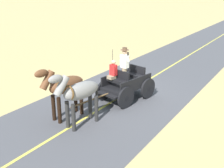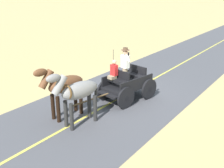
{
  "view_description": "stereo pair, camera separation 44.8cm",
  "coord_description": "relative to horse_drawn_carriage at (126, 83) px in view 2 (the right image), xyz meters",
  "views": [
    {
      "loc": [
        -6.3,
        10.52,
        4.98
      ],
      "look_at": [
        -0.36,
        1.53,
        1.1
      ],
      "focal_mm": 44.06,
      "sensor_mm": 36.0,
      "label": 1
    },
    {
      "loc": [
        -6.67,
        10.27,
        4.98
      ],
      "look_at": [
        -0.36,
        1.53,
        1.1
      ],
      "focal_mm": 44.06,
      "sensor_mm": 36.0,
      "label": 2
    }
  ],
  "objects": [
    {
      "name": "horse_near_side",
      "position": [
        0.14,
        3.06,
        0.51
      ],
      "size": [
        0.86,
        2.15,
        2.21
      ],
      "color": "gray",
      "rests_on": "ground"
    },
    {
      "name": "road_centre_stripe",
      "position": [
        0.35,
        -0.42,
        -0.81
      ],
      "size": [
        0.12,
        160.0,
        0.0
      ],
      "primitive_type": "cube",
      "color": "#DBCC4C",
      "rests_on": "road_surface"
    },
    {
      "name": "horse_drawn_carriage",
      "position": [
        0.0,
        0.0,
        0.0
      ],
      "size": [
        1.84,
        4.51,
        2.5
      ],
      "color": "black",
      "rests_on": "ground"
    },
    {
      "name": "horse_off_side",
      "position": [
        1.0,
        2.89,
        0.51
      ],
      "size": [
        0.82,
        2.15,
        2.21
      ],
      "color": "brown",
      "rests_on": "ground"
    },
    {
      "name": "road_surface",
      "position": [
        0.35,
        -0.42,
        -0.81
      ],
      "size": [
        5.86,
        160.0,
        0.01
      ],
      "primitive_type": "cube",
      "color": "#4C4C51",
      "rests_on": "ground"
    },
    {
      "name": "ground_plane",
      "position": [
        0.35,
        -0.42,
        -0.82
      ],
      "size": [
        200.0,
        200.0,
        0.0
      ],
      "primitive_type": "plane",
      "color": "tan"
    }
  ]
}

